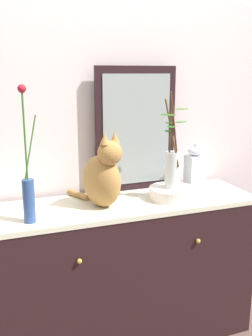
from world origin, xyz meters
The scene contains 9 objects.
ground_plane centered at (0.00, 0.00, 0.00)m, with size 6.00×6.00×0.00m, color brown.
wall_back centered at (0.00, 0.29, 1.30)m, with size 4.40×0.08×2.60m, color silver.
sideboard centered at (0.00, 0.00, 0.40)m, with size 1.39×0.45×0.80m.
mirror_leaning centered at (0.13, 0.19, 1.14)m, with size 0.46×0.03×0.69m.
cat_sitting centered at (-0.13, -0.03, 0.96)m, with size 0.25×0.39×0.38m.
vase_slim_green centered at (-0.50, -0.11, 0.95)m, with size 0.08×0.05×0.61m.
bowl_porcelain centered at (0.24, -0.04, 0.83)m, with size 0.24×0.24×0.06m, color white.
vase_glass_clear centered at (0.24, -0.04, 0.99)m, with size 0.14×0.14×0.50m.
jar_lidded_porcelain centered at (0.43, 0.06, 0.92)m, with size 0.09×0.09×0.27m.
Camera 1 is at (-0.66, -1.79, 1.45)m, focal length 41.36 mm.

